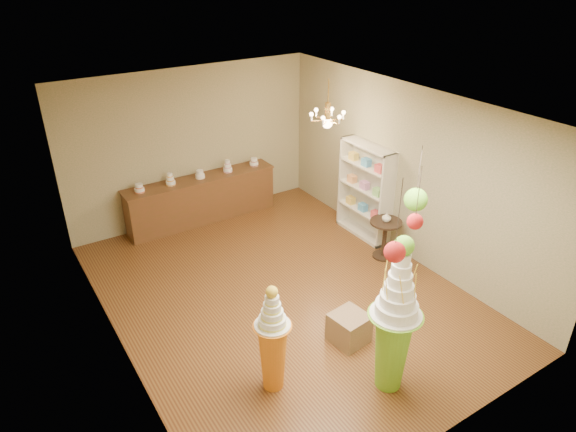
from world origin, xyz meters
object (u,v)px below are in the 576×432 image
pedestal_green (394,331)px  round_table (385,234)px  sideboard (202,198)px  pedestal_orange (273,348)px

pedestal_green → round_table: 3.07m
sideboard → pedestal_orange: bearing=-103.8°
pedestal_orange → round_table: pedestal_orange is taller
pedestal_green → pedestal_orange: bearing=148.0°
pedestal_green → pedestal_orange: size_ratio=1.43×
pedestal_green → pedestal_orange: pedestal_green is taller
pedestal_green → round_table: bearing=49.0°
pedestal_orange → round_table: bearing=25.5°
pedestal_green → pedestal_orange: 1.46m
sideboard → pedestal_green: bearing=-88.9°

